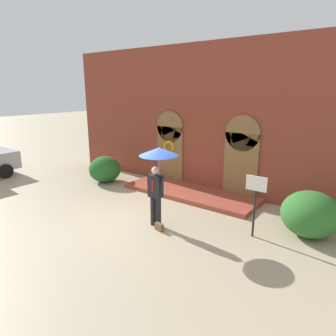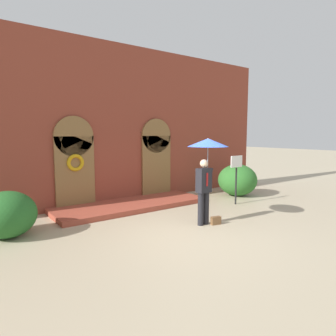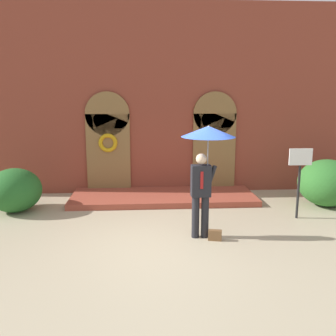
# 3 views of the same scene
# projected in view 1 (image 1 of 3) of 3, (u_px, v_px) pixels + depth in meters

# --- Properties ---
(ground_plane) EXTENTS (80.00, 80.00, 0.00)m
(ground_plane) POSITION_uv_depth(u_px,v_px,m) (136.00, 222.00, 9.09)
(ground_plane) COLOR tan
(building_facade) EXTENTS (14.00, 2.30, 5.60)m
(building_facade) POSITION_uv_depth(u_px,v_px,m) (207.00, 122.00, 11.62)
(building_facade) COLOR brown
(building_facade) RESTS_ON ground
(person_with_umbrella) EXTENTS (1.10, 1.10, 2.36)m
(person_with_umbrella) POSITION_uv_depth(u_px,v_px,m) (158.00, 163.00, 8.32)
(person_with_umbrella) COLOR black
(person_with_umbrella) RESTS_ON ground
(handbag) EXTENTS (0.30, 0.18, 0.22)m
(handbag) POSITION_uv_depth(u_px,v_px,m) (159.00, 227.00, 8.52)
(handbag) COLOR brown
(handbag) RESTS_ON ground
(sign_post) EXTENTS (0.56, 0.06, 1.72)m
(sign_post) POSITION_uv_depth(u_px,v_px,m) (255.00, 196.00, 7.92)
(sign_post) COLOR black
(sign_post) RESTS_ON ground
(shrub_left) EXTENTS (1.35, 1.35, 1.13)m
(shrub_left) POSITION_uv_depth(u_px,v_px,m) (105.00, 169.00, 12.91)
(shrub_left) COLOR #235B23
(shrub_left) RESTS_ON ground
(shrub_right) EXTENTS (1.55, 1.54, 1.26)m
(shrub_right) POSITION_uv_depth(u_px,v_px,m) (310.00, 214.00, 8.11)
(shrub_right) COLOR #2D6B28
(shrub_right) RESTS_ON ground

